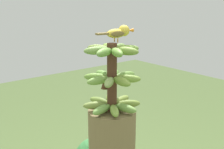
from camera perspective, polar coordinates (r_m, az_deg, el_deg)
The scene contains 2 objects.
banana_bunch at distance 1.28m, azimuth -0.02°, elevation -0.71°, with size 0.27×0.27×0.32m.
perched_bird at distance 1.28m, azimuth 1.43°, elevation 8.66°, with size 0.19×0.07×0.08m.
Camera 1 is at (0.78, 0.96, 1.43)m, focal length 44.57 mm.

